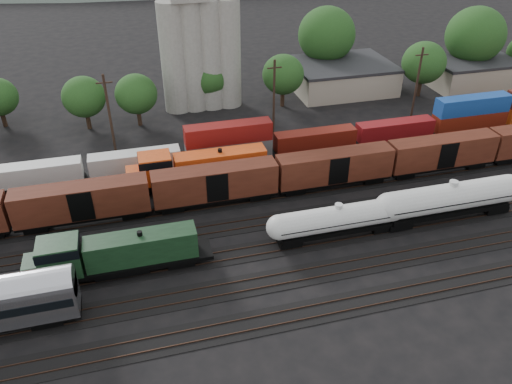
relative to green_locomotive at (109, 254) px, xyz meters
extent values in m
plane|color=black|center=(13.03, 5.00, -2.75)|extent=(600.00, 600.00, 0.00)
cube|color=black|center=(13.03, -10.00, -2.71)|extent=(180.00, 3.20, 0.08)
cube|color=#382319|center=(13.03, -10.72, -2.63)|extent=(180.00, 0.08, 0.16)
cube|color=#382319|center=(13.03, -9.28, -2.63)|extent=(180.00, 0.08, 0.16)
cube|color=black|center=(13.03, -5.00, -2.71)|extent=(180.00, 3.20, 0.08)
cube|color=#382319|center=(13.03, -5.72, -2.63)|extent=(180.00, 0.08, 0.16)
cube|color=#382319|center=(13.03, -4.28, -2.63)|extent=(180.00, 0.08, 0.16)
cube|color=black|center=(13.03, 0.00, -2.71)|extent=(180.00, 3.20, 0.08)
cube|color=#382319|center=(13.03, -0.72, -2.63)|extent=(180.00, 0.08, 0.16)
cube|color=#382319|center=(13.03, 0.72, -2.63)|extent=(180.00, 0.08, 0.16)
cube|color=black|center=(13.03, 5.00, -2.71)|extent=(180.00, 3.20, 0.08)
cube|color=#382319|center=(13.03, 4.28, -2.63)|extent=(180.00, 0.08, 0.16)
cube|color=#382319|center=(13.03, 5.72, -2.63)|extent=(180.00, 0.08, 0.16)
cube|color=black|center=(13.03, 10.00, -2.71)|extent=(180.00, 3.20, 0.08)
cube|color=#382319|center=(13.03, 9.28, -2.63)|extent=(180.00, 0.08, 0.16)
cube|color=#382319|center=(13.03, 10.72, -2.63)|extent=(180.00, 0.08, 0.16)
cube|color=black|center=(13.03, 15.00, -2.71)|extent=(180.00, 3.20, 0.08)
cube|color=#382319|center=(13.03, 14.28, -2.63)|extent=(180.00, 0.08, 0.16)
cube|color=#382319|center=(13.03, 15.72, -2.63)|extent=(180.00, 0.08, 0.16)
cube|color=black|center=(13.03, 20.00, -2.71)|extent=(180.00, 3.20, 0.08)
cube|color=#382319|center=(13.03, 19.28, -2.63)|extent=(180.00, 0.08, 0.16)
cube|color=#382319|center=(13.03, 20.72, -2.63)|extent=(180.00, 0.08, 0.16)
cube|color=black|center=(1.01, 0.00, -1.36)|extent=(18.29, 3.12, 0.43)
cube|color=black|center=(1.01, 0.00, -1.85)|extent=(5.38, 2.37, 0.86)
cube|color=black|center=(3.20, 0.00, 0.30)|extent=(10.98, 2.58, 2.91)
cube|color=black|center=(-4.48, 0.00, 0.63)|extent=(3.87, 3.12, 3.55)
cube|color=black|center=(-4.48, 0.00, 1.76)|extent=(3.98, 3.23, 0.97)
cube|color=black|center=(-7.04, 0.00, -0.18)|extent=(1.72, 2.58, 1.94)
cylinder|color=black|center=(3.20, 0.00, 1.92)|extent=(0.54, 0.54, 0.54)
cube|color=black|center=(-4.85, 0.00, -2.06)|extent=(2.80, 2.15, 0.75)
cube|color=black|center=(6.86, 0.00, -2.06)|extent=(2.80, 2.15, 0.75)
cylinder|color=silver|center=(24.25, 0.00, -0.02)|extent=(13.41, 2.76, 2.76)
sphere|color=silver|center=(17.55, 0.00, -0.02)|extent=(2.76, 2.76, 2.76)
sphere|color=silver|center=(30.96, 0.00, -0.02)|extent=(2.76, 2.76, 2.76)
cylinder|color=silver|center=(24.25, 0.00, 1.55)|extent=(0.86, 0.86, 0.48)
cube|color=black|center=(24.25, 0.00, -0.02)|extent=(13.72, 2.90, 0.08)
cube|color=black|center=(24.25, 0.00, -1.55)|extent=(12.95, 2.10, 0.48)
cube|color=black|center=(18.77, 0.00, -2.12)|extent=(2.48, 1.91, 0.67)
cube|color=black|center=(29.74, 0.00, -2.12)|extent=(2.48, 1.91, 0.67)
cylinder|color=silver|center=(38.20, 0.00, 0.39)|extent=(15.60, 3.21, 3.21)
sphere|color=silver|center=(30.40, 0.00, 0.39)|extent=(3.21, 3.21, 3.21)
sphere|color=silver|center=(46.00, 0.00, 0.39)|extent=(3.21, 3.21, 3.21)
cylinder|color=silver|center=(38.20, 0.00, 2.22)|extent=(1.00, 1.00, 0.55)
cube|color=black|center=(38.20, 0.00, 0.39)|extent=(15.96, 3.37, 0.09)
cube|color=black|center=(38.20, 0.00, -1.38)|extent=(15.07, 2.44, 0.55)
cube|color=black|center=(31.82, 0.00, -2.05)|extent=(2.88, 2.22, 0.78)
cube|color=black|center=(44.58, 0.00, -2.05)|extent=(2.88, 2.22, 0.78)
cube|color=black|center=(-5.77, -5.00, -2.08)|extent=(2.70, 2.08, 0.73)
cube|color=black|center=(11.91, 15.00, -1.34)|extent=(19.71, 3.18, 0.44)
cube|color=black|center=(11.91, 15.00, -1.84)|extent=(5.48, 2.41, 0.88)
cube|color=#D34312|center=(14.27, 15.00, 0.35)|extent=(11.83, 2.63, 2.96)
cube|color=#D34312|center=(5.99, 15.00, 0.68)|extent=(3.94, 3.18, 3.61)
cube|color=black|center=(5.99, 15.00, 1.83)|extent=(4.05, 3.29, 0.99)
cube|color=#D34312|center=(3.23, 15.00, -0.14)|extent=(1.75, 2.63, 1.97)
cylinder|color=black|center=(14.27, 15.00, 2.00)|extent=(0.55, 0.55, 0.55)
cube|color=black|center=(5.60, 15.00, -2.06)|extent=(2.85, 2.19, 0.77)
cube|color=black|center=(18.22, 15.00, -2.06)|extent=(2.85, 2.19, 0.77)
cube|color=black|center=(-2.78, 10.00, -1.55)|extent=(15.00, 2.60, 0.40)
cube|color=#481C11|center=(-2.78, 10.00, 0.55)|extent=(15.00, 2.90, 3.80)
cube|color=black|center=(12.62, 10.00, -1.55)|extent=(15.00, 2.60, 0.40)
cube|color=#481C11|center=(12.62, 10.00, 0.55)|extent=(15.00, 2.90, 3.80)
cube|color=black|center=(28.02, 10.00, -1.55)|extent=(15.00, 2.60, 0.40)
cube|color=#481C11|center=(28.02, 10.00, 0.55)|extent=(15.00, 2.90, 3.80)
cube|color=black|center=(43.42, 10.00, -1.55)|extent=(15.00, 2.60, 0.40)
cube|color=#481C11|center=(43.42, 10.00, 0.55)|extent=(15.00, 2.90, 3.80)
cube|color=black|center=(13.03, 20.00, -2.25)|extent=(160.00, 2.60, 0.60)
cube|color=silver|center=(-9.17, 20.00, -0.65)|extent=(12.00, 2.40, 2.60)
cube|color=beige|center=(3.63, 20.00, -0.65)|extent=(12.00, 2.40, 2.60)
cube|color=#5A5C5F|center=(16.43, 20.00, -0.65)|extent=(12.00, 2.40, 2.60)
cube|color=maroon|center=(16.43, 20.00, 1.95)|extent=(12.00, 2.40, 2.60)
cube|color=maroon|center=(29.23, 20.00, -0.65)|extent=(12.00, 2.40, 2.60)
cube|color=maroon|center=(42.03, 20.00, -0.65)|extent=(12.00, 2.40, 2.60)
cube|color=maroon|center=(54.83, 20.00, -0.65)|extent=(12.00, 2.40, 2.60)
cube|color=navy|center=(54.83, 20.00, 1.95)|extent=(12.00, 2.40, 2.60)
cylinder|color=gray|center=(12.03, 41.00, 6.25)|extent=(4.40, 4.40, 18.00)
cylinder|color=gray|center=(15.03, 41.00, 6.25)|extent=(4.40, 4.40, 18.00)
cylinder|color=gray|center=(18.03, 41.00, 6.25)|extent=(4.40, 4.40, 18.00)
cylinder|color=gray|center=(21.03, 41.00, 6.25)|extent=(4.40, 4.40, 18.00)
cube|color=#9E937F|center=(43.03, 43.00, -0.45)|extent=(18.00, 14.00, 4.60)
cube|color=#232326|center=(43.03, 43.00, 2.10)|extent=(18.36, 14.28, 0.50)
cube|color=#9E937F|center=(68.03, 38.00, -0.45)|extent=(16.00, 10.00, 4.60)
cube|color=#232326|center=(68.03, 38.00, 2.10)|extent=(16.32, 10.20, 0.50)
cylinder|color=black|center=(-16.02, 41.40, -1.59)|extent=(0.70, 0.70, 2.31)
cylinder|color=black|center=(-2.81, 37.00, -1.52)|extent=(0.70, 0.70, 2.46)
ellipsoid|color=#25501D|center=(-2.81, 37.00, 2.62)|extent=(6.68, 6.68, 6.33)
cylinder|color=black|center=(5.14, 36.24, -1.53)|extent=(0.70, 0.70, 2.44)
ellipsoid|color=#25501D|center=(5.14, 36.24, 2.57)|extent=(6.62, 6.62, 6.27)
cylinder|color=black|center=(17.77, 41.39, -1.62)|extent=(0.70, 0.70, 2.26)
ellipsoid|color=#25501D|center=(17.77, 41.39, 2.18)|extent=(6.14, 6.14, 5.82)
cylinder|color=black|center=(29.93, 37.85, -1.43)|extent=(0.70, 0.70, 2.63)
ellipsoid|color=#25501D|center=(29.93, 37.85, 2.99)|extent=(7.14, 7.14, 6.77)
cylinder|color=black|center=(42.07, 48.97, -0.73)|extent=(0.70, 0.70, 4.03)
ellipsoid|color=#25501D|center=(42.07, 48.97, 6.04)|extent=(10.95, 10.95, 10.37)
cylinder|color=black|center=(55.64, 35.96, -1.32)|extent=(0.70, 0.70, 2.86)
ellipsoid|color=#25501D|center=(55.64, 35.96, 3.49)|extent=(7.77, 7.77, 7.36)
cylinder|color=black|center=(69.01, 40.96, -0.71)|extent=(0.70, 0.70, 4.07)
ellipsoid|color=#25501D|center=(69.01, 40.96, 6.13)|extent=(11.06, 11.06, 10.48)
cylinder|color=black|center=(1.03, 27.00, 3.25)|extent=(0.36, 0.36, 12.00)
cube|color=black|center=(1.03, 27.00, 8.05)|extent=(2.20, 0.18, 0.18)
cylinder|color=black|center=(25.03, 27.00, 3.25)|extent=(0.36, 0.36, 12.00)
cube|color=black|center=(25.03, 27.00, 8.05)|extent=(2.20, 0.18, 0.18)
cylinder|color=black|center=(49.03, 27.00, 3.25)|extent=(0.36, 0.36, 12.00)
cube|color=black|center=(49.03, 27.00, 8.05)|extent=(2.20, 0.18, 0.18)
camera|label=1|loc=(4.15, -40.70, 31.58)|focal=35.00mm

